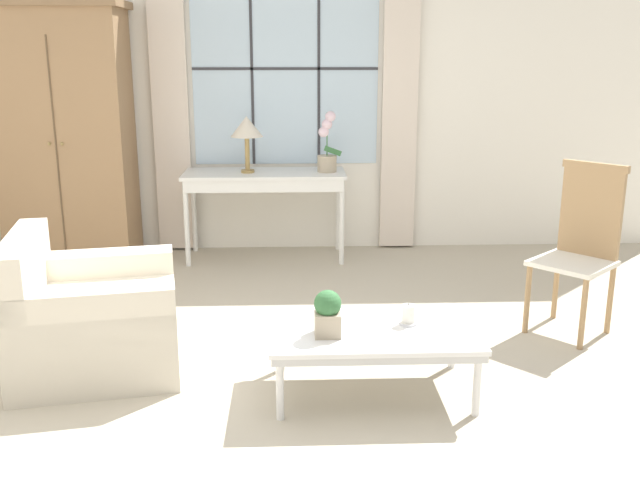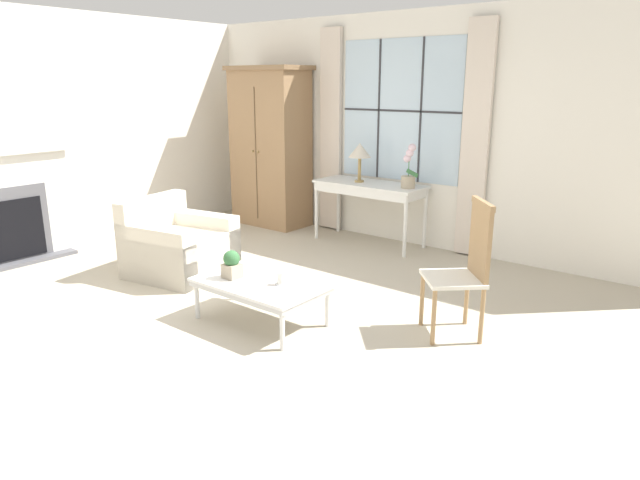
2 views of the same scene
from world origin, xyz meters
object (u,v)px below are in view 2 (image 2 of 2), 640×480
at_px(table_lamp, 360,151).
at_px(potted_orchid, 409,171).
at_px(fireplace, 4,200).
at_px(potted_plant_small, 232,264).
at_px(armchair_upholstered, 178,248).
at_px(armoire, 270,147).
at_px(console_table, 370,190).
at_px(coffee_table, 261,286).
at_px(pillar_candle, 281,279).
at_px(side_chair_wooden, 467,262).

xyz_separation_m(table_lamp, potted_orchid, (0.69, 0.02, -0.18)).
xyz_separation_m(fireplace, potted_plant_small, (3.13, 0.47, -0.23)).
bearing_deg(armchair_upholstered, armoire, 108.35).
relative_size(console_table, coffee_table, 1.28).
relative_size(potted_plant_small, pillar_candle, 2.03).
bearing_deg(armoire, potted_orchid, -0.09).
distance_m(potted_orchid, potted_plant_small, 2.76).
bearing_deg(potted_plant_small, console_table, 98.64).
height_order(potted_orchid, coffee_table, potted_orchid).
relative_size(table_lamp, armchair_upholstered, 0.46).
bearing_deg(armoire, potted_plant_small, -52.47).
bearing_deg(pillar_candle, armoire, 134.38).
bearing_deg(armchair_upholstered, fireplace, -152.22).
relative_size(potted_orchid, coffee_table, 0.48).
relative_size(table_lamp, potted_plant_small, 1.99).
bearing_deg(side_chair_wooden, console_table, 139.81).
relative_size(armchair_upholstered, coffee_table, 0.97).
distance_m(console_table, pillar_candle, 2.74).
xyz_separation_m(table_lamp, potted_plant_small, (0.56, -2.70, -0.66)).
bearing_deg(console_table, table_lamp, -171.22).
relative_size(table_lamp, coffee_table, 0.44).
distance_m(coffee_table, pillar_candle, 0.22).
distance_m(armchair_upholstered, side_chair_wooden, 3.09).
bearing_deg(pillar_candle, potted_orchid, 96.84).
xyz_separation_m(fireplace, table_lamp, (2.57, 3.17, 0.43)).
height_order(potted_orchid, potted_plant_small, potted_orchid).
bearing_deg(coffee_table, side_chair_wooden, 30.52).
relative_size(table_lamp, side_chair_wooden, 0.44).
bearing_deg(potted_plant_small, table_lamp, 101.67).
height_order(armoire, potted_orchid, armoire).
xyz_separation_m(fireplace, coffee_table, (3.38, 0.55, -0.40)).
bearing_deg(armchair_upholstered, potted_orchid, 56.63).
height_order(potted_orchid, armchair_upholstered, potted_orchid).
bearing_deg(potted_orchid, potted_plant_small, -92.78).
bearing_deg(pillar_candle, table_lamp, 111.28).
bearing_deg(console_table, fireplace, -130.46).
height_order(side_chair_wooden, potted_plant_small, side_chair_wooden).
xyz_separation_m(potted_orchid, pillar_candle, (0.31, -2.58, -0.55)).
distance_m(table_lamp, coffee_table, 2.85).
xyz_separation_m(fireplace, armchair_upholstered, (1.79, 0.94, -0.44)).
distance_m(console_table, armchair_upholstered, 2.46).
xyz_separation_m(armchair_upholstered, coffee_table, (1.59, -0.39, 0.05)).
bearing_deg(pillar_candle, coffee_table, -166.47).
bearing_deg(potted_orchid, armoire, 179.91).
xyz_separation_m(potted_orchid, armchair_upholstered, (-1.48, -2.24, -0.69)).
distance_m(armchair_upholstered, pillar_candle, 1.82).
bearing_deg(coffee_table, potted_orchid, 92.54).
bearing_deg(armoire, table_lamp, -0.78).
distance_m(armoire, console_table, 1.72).
relative_size(table_lamp, potted_orchid, 0.93).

